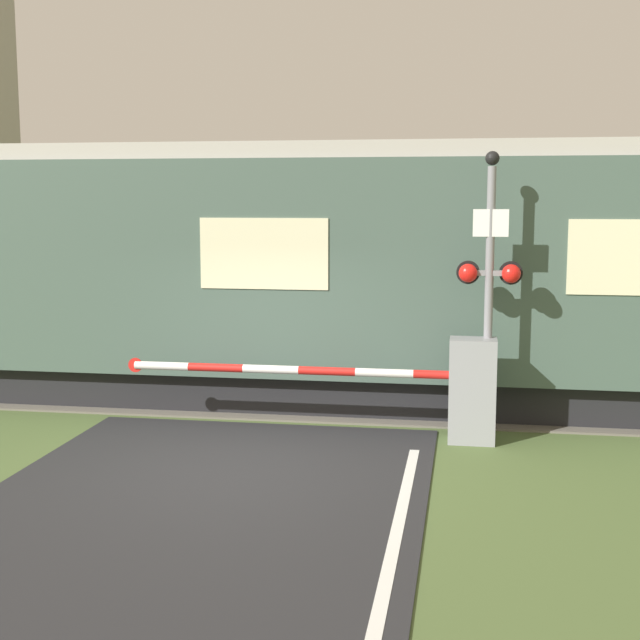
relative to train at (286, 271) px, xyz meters
The scene contains 5 objects.
ground_plane 4.29m from the train, 88.49° to the right, with size 80.00×80.00×0.00m, color #4C6033.
track_bed 2.00m from the train, ahead, with size 36.00×3.20×0.13m.
train is the anchor object (origin of this frame).
crossing_barrier 3.65m from the train, 40.26° to the right, with size 4.98×0.44×1.36m.
signal_post 3.74m from the train, 34.14° to the right, with size 0.84×0.26×3.74m.
Camera 1 is at (2.72, -9.88, 3.16)m, focal length 50.00 mm.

